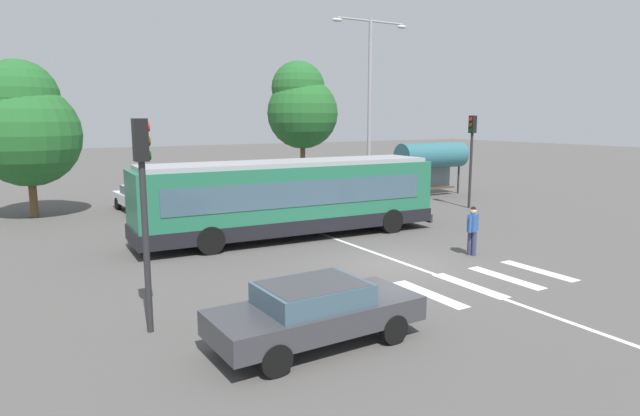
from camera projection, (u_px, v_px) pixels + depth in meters
name	position (u px, v px, depth m)	size (l,w,h in m)	color
ground_plane	(399.00, 265.00, 17.59)	(160.00, 160.00, 0.00)	#514F4C
city_transit_bus	(290.00, 198.00, 21.36)	(12.36, 3.09, 3.06)	black
pedestrian_crossing_street	(473.00, 228.00, 18.65)	(0.55, 0.39, 1.72)	#333856
foreground_sedan	(315.00, 310.00, 11.26)	(4.55, 1.97, 1.35)	black
parked_car_white	(142.00, 197.00, 27.34)	(2.11, 4.61, 1.35)	black
parked_car_charcoal	(198.00, 194.00, 28.44)	(1.96, 4.54, 1.35)	black
parked_car_red	(239.00, 190.00, 29.98)	(1.89, 4.51, 1.35)	black
parked_car_black	(284.00, 186.00, 31.64)	(1.97, 4.55, 1.35)	black
traffic_light_near_corner	(143.00, 192.00, 11.55)	(0.33, 0.32, 4.70)	#28282B
traffic_light_far_corner	(472.00, 147.00, 28.22)	(0.33, 0.32, 4.85)	#28282B
bus_stop_shelter	(431.00, 156.00, 32.82)	(4.72, 1.54, 3.25)	#28282B
twin_arm_street_lamp	(370.00, 93.00, 28.87)	(4.75, 0.32, 9.89)	#939399
background_tree_left	(25.00, 125.00, 25.22)	(4.81, 4.81, 7.41)	brown
background_tree_right	(301.00, 106.00, 37.62)	(4.93, 4.93, 8.64)	brown
crosswalk_painted_stripes	(469.00, 285.00, 15.39)	(6.43, 2.63, 0.01)	silver
lane_center_line	(369.00, 251.00, 19.41)	(0.16, 24.00, 0.01)	silver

